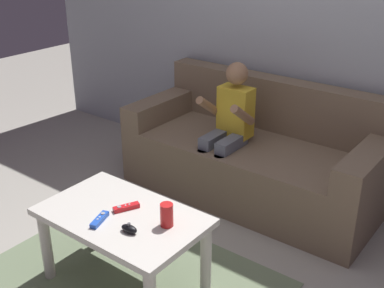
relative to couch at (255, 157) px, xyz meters
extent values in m
plane|color=#9E998E|center=(0.17, -1.22, -0.29)|extent=(10.38, 10.38, 0.00)
cube|color=#999EA8|center=(0.17, 0.40, 0.96)|extent=(5.19, 0.05, 2.50)
cube|color=#75604C|center=(0.00, -0.05, -0.08)|extent=(1.81, 0.80, 0.42)
cube|color=#75604C|center=(0.00, 0.27, 0.33)|extent=(1.81, 0.16, 0.39)
cube|color=#75604C|center=(-0.82, -0.05, 0.22)|extent=(0.18, 0.80, 0.17)
cube|color=#75604C|center=(0.82, -0.05, 0.22)|extent=(0.18, 0.80, 0.17)
cylinder|color=slate|center=(-0.20, -0.38, -0.08)|extent=(0.08, 0.08, 0.42)
cylinder|color=slate|center=(-0.06, -0.38, -0.08)|extent=(0.08, 0.08, 0.42)
cube|color=slate|center=(-0.20, -0.23, 0.17)|extent=(0.09, 0.29, 0.09)
cube|color=slate|center=(-0.06, -0.23, 0.17)|extent=(0.09, 0.29, 0.09)
cube|color=gold|center=(-0.13, -0.09, 0.34)|extent=(0.23, 0.14, 0.35)
cylinder|color=#936B4C|center=(-0.26, -0.22, 0.39)|extent=(0.06, 0.26, 0.20)
cylinder|color=#936B4C|center=(0.01, -0.22, 0.39)|extent=(0.06, 0.26, 0.20)
sphere|color=#936B4C|center=(-0.13, -0.09, 0.62)|extent=(0.15, 0.15, 0.15)
cube|color=beige|center=(-0.03, -1.32, 0.15)|extent=(0.87, 0.54, 0.04)
cylinder|color=beige|center=(-0.41, -1.53, -0.08)|extent=(0.06, 0.06, 0.42)
cylinder|color=beige|center=(-0.41, -1.10, -0.08)|extent=(0.06, 0.06, 0.42)
cylinder|color=beige|center=(0.35, -1.10, -0.08)|extent=(0.06, 0.06, 0.42)
cube|color=#6B7A5B|center=(-0.03, -1.32, -0.28)|extent=(1.58, 1.18, 0.01)
cube|color=red|center=(-0.04, -1.27, 0.18)|extent=(0.09, 0.14, 0.02)
cylinder|color=#99999E|center=(-0.06, -1.30, 0.19)|extent=(0.02, 0.02, 0.00)
cylinder|color=silver|center=(-0.04, -1.27, 0.19)|extent=(0.01, 0.01, 0.00)
cylinder|color=silver|center=(-0.03, -1.25, 0.19)|extent=(0.01, 0.01, 0.00)
ellipsoid|color=black|center=(0.12, -1.41, 0.19)|extent=(0.09, 0.05, 0.04)
cylinder|color=#4C4C51|center=(0.12, -1.41, 0.21)|extent=(0.02, 0.02, 0.01)
cube|color=blue|center=(-0.07, -1.44, 0.18)|extent=(0.08, 0.14, 0.02)
cylinder|color=#99999E|center=(-0.08, -1.40, 0.19)|extent=(0.02, 0.02, 0.00)
cylinder|color=silver|center=(-0.07, -1.43, 0.19)|extent=(0.01, 0.01, 0.00)
cylinder|color=silver|center=(-0.06, -1.45, 0.19)|extent=(0.01, 0.01, 0.00)
cylinder|color=red|center=(0.23, -1.26, 0.23)|extent=(0.07, 0.07, 0.12)
camera|label=1|loc=(1.58, -2.82, 1.54)|focal=45.95mm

